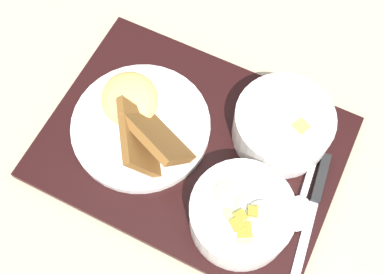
% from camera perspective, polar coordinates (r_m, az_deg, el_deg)
% --- Properties ---
extents(ground_plane, '(4.00, 4.00, 0.00)m').
position_cam_1_polar(ground_plane, '(0.72, -0.00, -1.42)').
color(ground_plane, tan).
extents(serving_tray, '(0.44, 0.32, 0.01)m').
position_cam_1_polar(serving_tray, '(0.72, -0.00, -1.21)').
color(serving_tray, black).
rests_on(serving_tray, ground_plane).
extents(bowl_salad, '(0.14, 0.14, 0.07)m').
position_cam_1_polar(bowl_salad, '(0.64, 5.86, -9.11)').
color(bowl_salad, white).
rests_on(bowl_salad, serving_tray).
extents(bowl_soup, '(0.14, 0.14, 0.06)m').
position_cam_1_polar(bowl_soup, '(0.70, 10.70, 1.44)').
color(bowl_soup, white).
rests_on(bowl_soup, serving_tray).
extents(plate_main, '(0.21, 0.21, 0.09)m').
position_cam_1_polar(plate_main, '(0.71, -6.19, 1.88)').
color(plate_main, white).
rests_on(plate_main, serving_tray).
extents(knife, '(0.04, 0.18, 0.01)m').
position_cam_1_polar(knife, '(0.70, 14.57, -6.40)').
color(knife, silver).
rests_on(knife, serving_tray).
extents(spoon, '(0.04, 0.15, 0.01)m').
position_cam_1_polar(spoon, '(0.69, 12.84, -7.43)').
color(spoon, silver).
rests_on(spoon, serving_tray).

